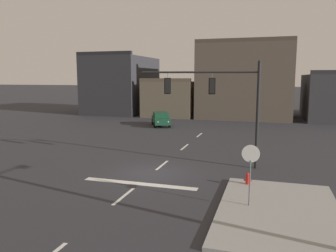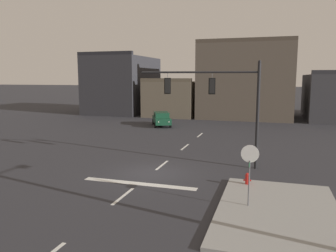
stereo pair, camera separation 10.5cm
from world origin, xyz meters
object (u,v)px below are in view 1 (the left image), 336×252
Objects in this scene: car_lot_nearside at (161,119)px; fire_hydrant at (248,181)px; stop_sign at (251,161)px; signal_mast_near_side at (222,97)px.

fire_hydrant is at bearing -60.36° from car_lot_nearside.
fire_hydrant is (-0.25, 2.99, -1.82)m from stop_sign.
stop_sign is at bearing -71.95° from signal_mast_near_side.
signal_mast_near_side is 7.32m from stop_sign.
car_lot_nearside is (-11.51, 22.78, -1.29)m from stop_sign.
car_lot_nearside is 22.77m from fire_hydrant.
signal_mast_near_side reaches higher than car_lot_nearside.
signal_mast_near_side is 5.80m from fire_hydrant.
signal_mast_near_side reaches higher than fire_hydrant.
signal_mast_near_side is 9.85× the size of fire_hydrant.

